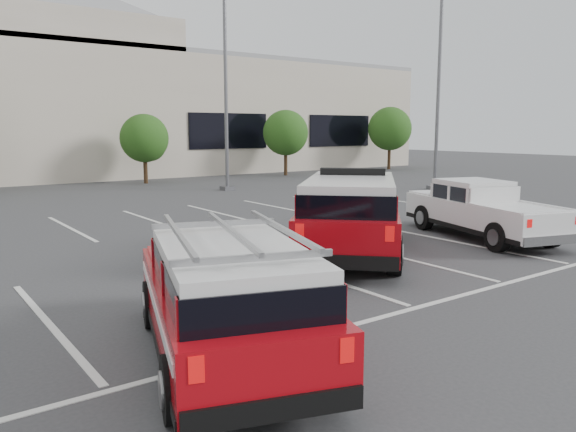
{
  "coord_description": "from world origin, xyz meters",
  "views": [
    {
      "loc": [
        -7.34,
        -9.2,
        3.09
      ],
      "look_at": [
        0.41,
        1.53,
        1.05
      ],
      "focal_mm": 35.0,
      "sensor_mm": 36.0,
      "label": 1
    }
  ],
  "objects_px": {
    "fire_chief_suv": "(351,220)",
    "white_pickup": "(481,215)",
    "ladder_suv": "(227,307)",
    "tree_far_right": "(390,130)",
    "light_pole_right": "(438,88)",
    "convention_building": "(16,105)",
    "tree_mid_right": "(146,140)",
    "tree_right": "(286,134)",
    "light_pole_mid": "(226,87)"
  },
  "relations": [
    {
      "from": "convention_building",
      "to": "light_pole_mid",
      "type": "relative_size",
      "value": 5.86
    },
    {
      "from": "convention_building",
      "to": "white_pickup",
      "type": "bearing_deg",
      "value": -78.57
    },
    {
      "from": "tree_far_right",
      "to": "light_pole_mid",
      "type": "height_order",
      "value": "light_pole_mid"
    },
    {
      "from": "tree_right",
      "to": "tree_mid_right",
      "type": "bearing_deg",
      "value": -180.0
    },
    {
      "from": "light_pole_right",
      "to": "ladder_suv",
      "type": "relative_size",
      "value": 2.01
    },
    {
      "from": "convention_building",
      "to": "light_pole_right",
      "type": "distance_m",
      "value": 26.99
    },
    {
      "from": "light_pole_right",
      "to": "ladder_suv",
      "type": "height_order",
      "value": "light_pole_right"
    },
    {
      "from": "tree_far_right",
      "to": "convention_building",
      "type": "bearing_deg",
      "value": 158.49
    },
    {
      "from": "light_pole_mid",
      "to": "light_pole_right",
      "type": "distance_m",
      "value": 10.82
    },
    {
      "from": "tree_right",
      "to": "convention_building",
      "type": "bearing_deg",
      "value": 146.63
    },
    {
      "from": "tree_far_right",
      "to": "light_pole_right",
      "type": "height_order",
      "value": "light_pole_right"
    },
    {
      "from": "light_pole_mid",
      "to": "white_pickup",
      "type": "height_order",
      "value": "light_pole_mid"
    },
    {
      "from": "convention_building",
      "to": "tree_right",
      "type": "xyz_separation_m",
      "value": [
        14.91,
        -9.82,
        -1.95
      ]
    },
    {
      "from": "light_pole_mid",
      "to": "convention_building",
      "type": "bearing_deg",
      "value": 113.26
    },
    {
      "from": "light_pole_right",
      "to": "tree_mid_right",
      "type": "bearing_deg",
      "value": 132.17
    },
    {
      "from": "fire_chief_suv",
      "to": "white_pickup",
      "type": "xyz_separation_m",
      "value": [
        4.6,
        -0.49,
        -0.22
      ]
    },
    {
      "from": "fire_chief_suv",
      "to": "light_pole_mid",
      "type": "bearing_deg",
      "value": 116.23
    },
    {
      "from": "tree_mid_right",
      "to": "convention_building",
      "type": "bearing_deg",
      "value": 116.57
    },
    {
      "from": "tree_mid_right",
      "to": "light_pole_mid",
      "type": "relative_size",
      "value": 0.39
    },
    {
      "from": "light_pole_right",
      "to": "ladder_suv",
      "type": "distance_m",
      "value": 24.01
    },
    {
      "from": "tree_mid_right",
      "to": "light_pole_right",
      "type": "xyz_separation_m",
      "value": [
        10.91,
        -12.05,
        2.68
      ]
    },
    {
      "from": "tree_mid_right",
      "to": "tree_far_right",
      "type": "distance_m",
      "value": 20.01
    },
    {
      "from": "convention_building",
      "to": "tree_right",
      "type": "relative_size",
      "value": 13.58
    },
    {
      "from": "fire_chief_suv",
      "to": "ladder_suv",
      "type": "xyz_separation_m",
      "value": [
        -5.7,
        -3.84,
        -0.12
      ]
    },
    {
      "from": "white_pickup",
      "to": "light_pole_mid",
      "type": "bearing_deg",
      "value": 105.19
    },
    {
      "from": "tree_mid_right",
      "to": "tree_far_right",
      "type": "height_order",
      "value": "tree_far_right"
    },
    {
      "from": "tree_mid_right",
      "to": "fire_chief_suv",
      "type": "relative_size",
      "value": 0.68
    },
    {
      "from": "light_pole_right",
      "to": "ladder_suv",
      "type": "xyz_separation_m",
      "value": [
        -19.78,
        -12.87,
        -4.44
      ]
    },
    {
      "from": "tree_far_right",
      "to": "fire_chief_suv",
      "type": "height_order",
      "value": "tree_far_right"
    },
    {
      "from": "convention_building",
      "to": "fire_chief_suv",
      "type": "height_order",
      "value": "convention_building"
    },
    {
      "from": "convention_building",
      "to": "tree_mid_right",
      "type": "relative_size",
      "value": 15.04
    },
    {
      "from": "ladder_suv",
      "to": "tree_right",
      "type": "bearing_deg",
      "value": 70.92
    },
    {
      "from": "light_pole_right",
      "to": "white_pickup",
      "type": "relative_size",
      "value": 1.82
    },
    {
      "from": "convention_building",
      "to": "white_pickup",
      "type": "height_order",
      "value": "convention_building"
    },
    {
      "from": "tree_mid_right",
      "to": "white_pickup",
      "type": "bearing_deg",
      "value": -86.19
    },
    {
      "from": "convention_building",
      "to": "light_pole_right",
      "type": "xyz_separation_m",
      "value": [
        15.82,
        -21.86,
        0.47
      ]
    },
    {
      "from": "light_pole_mid",
      "to": "ladder_suv",
      "type": "relative_size",
      "value": 2.01
    },
    {
      "from": "convention_building",
      "to": "white_pickup",
      "type": "distance_m",
      "value": 32.28
    },
    {
      "from": "tree_far_right",
      "to": "white_pickup",
      "type": "xyz_separation_m",
      "value": [
        -18.56,
        -21.57,
        -2.39
      ]
    },
    {
      "from": "light_pole_right",
      "to": "white_pickup",
      "type": "height_order",
      "value": "light_pole_right"
    },
    {
      "from": "convention_building",
      "to": "ladder_suv",
      "type": "xyz_separation_m",
      "value": [
        -3.96,
        -34.73,
        -3.97
      ]
    },
    {
      "from": "tree_mid_right",
      "to": "ladder_suv",
      "type": "distance_m",
      "value": 26.5
    },
    {
      "from": "convention_building",
      "to": "fire_chief_suv",
      "type": "relative_size",
      "value": 10.27
    },
    {
      "from": "tree_mid_right",
      "to": "tree_right",
      "type": "xyz_separation_m",
      "value": [
        10.0,
        0.0,
        0.27
      ]
    },
    {
      "from": "light_pole_right",
      "to": "convention_building",
      "type": "bearing_deg",
      "value": 125.89
    },
    {
      "from": "tree_far_right",
      "to": "light_pole_right",
      "type": "bearing_deg",
      "value": -127.04
    },
    {
      "from": "tree_mid_right",
      "to": "ladder_suv",
      "type": "bearing_deg",
      "value": -109.6
    },
    {
      "from": "tree_right",
      "to": "light_pole_right",
      "type": "bearing_deg",
      "value": -85.69
    },
    {
      "from": "ladder_suv",
      "to": "light_pole_mid",
      "type": "bearing_deg",
      "value": 78.32
    },
    {
      "from": "light_pole_right",
      "to": "white_pickup",
      "type": "distance_m",
      "value": 14.17
    }
  ]
}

